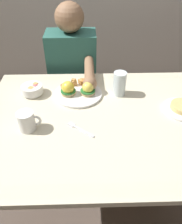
{
  "coord_description": "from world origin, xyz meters",
  "views": [
    {
      "loc": [
        -0.07,
        -0.84,
        1.46
      ],
      "look_at": [
        -0.04,
        0.0,
        0.78
      ],
      "focal_mm": 35.6,
      "sensor_mm": 36.0,
      "label": 1
    }
  ],
  "objects_px": {
    "fork": "(79,129)",
    "water_glass_near": "(119,85)",
    "side_plate": "(182,108)",
    "diner_person": "(73,75)",
    "coffee_mug": "(27,121)",
    "dining_table": "(99,133)",
    "fruit_bowl": "(32,90)",
    "eggs_benedict_plate": "(78,91)"
  },
  "relations": [
    {
      "from": "fork",
      "to": "water_glass_near",
      "type": "bearing_deg",
      "value": 52.3
    },
    {
      "from": "side_plate",
      "to": "diner_person",
      "type": "height_order",
      "value": "diner_person"
    },
    {
      "from": "fork",
      "to": "diner_person",
      "type": "bearing_deg",
      "value": 94.92
    },
    {
      "from": "water_glass_near",
      "to": "side_plate",
      "type": "height_order",
      "value": "water_glass_near"
    },
    {
      "from": "coffee_mug",
      "to": "dining_table",
      "type": "bearing_deg",
      "value": 11.05
    },
    {
      "from": "water_glass_near",
      "to": "fruit_bowl",
      "type": "bearing_deg",
      "value": 178.48
    },
    {
      "from": "coffee_mug",
      "to": "water_glass_near",
      "type": "distance_m",
      "value": 0.54
    },
    {
      "from": "eggs_benedict_plate",
      "to": "water_glass_near",
      "type": "xyz_separation_m",
      "value": [
        0.23,
        0.0,
        0.04
      ]
    },
    {
      "from": "coffee_mug",
      "to": "water_glass_near",
      "type": "relative_size",
      "value": 0.81
    },
    {
      "from": "eggs_benedict_plate",
      "to": "side_plate",
      "type": "distance_m",
      "value": 0.57
    },
    {
      "from": "fork",
      "to": "eggs_benedict_plate",
      "type": "bearing_deg",
      "value": 92.35
    },
    {
      "from": "side_plate",
      "to": "diner_person",
      "type": "relative_size",
      "value": 0.18
    },
    {
      "from": "eggs_benedict_plate",
      "to": "dining_table",
      "type": "bearing_deg",
      "value": -61.39
    },
    {
      "from": "eggs_benedict_plate",
      "to": "fruit_bowl",
      "type": "xyz_separation_m",
      "value": [
        -0.26,
        0.01,
        0.0
      ]
    },
    {
      "from": "dining_table",
      "to": "water_glass_near",
      "type": "height_order",
      "value": "water_glass_near"
    },
    {
      "from": "coffee_mug",
      "to": "fork",
      "type": "xyz_separation_m",
      "value": [
        0.24,
        -0.01,
        -0.05
      ]
    },
    {
      "from": "dining_table",
      "to": "water_glass_near",
      "type": "distance_m",
      "value": 0.3
    },
    {
      "from": "eggs_benedict_plate",
      "to": "fruit_bowl",
      "type": "relative_size",
      "value": 2.25
    },
    {
      "from": "fruit_bowl",
      "to": "diner_person",
      "type": "distance_m",
      "value": 0.45
    },
    {
      "from": "side_plate",
      "to": "dining_table",
      "type": "bearing_deg",
      "value": -173.18
    },
    {
      "from": "coffee_mug",
      "to": "diner_person",
      "type": "bearing_deg",
      "value": 74.74
    },
    {
      "from": "fork",
      "to": "water_glass_near",
      "type": "distance_m",
      "value": 0.37
    },
    {
      "from": "fruit_bowl",
      "to": "side_plate",
      "type": "relative_size",
      "value": 0.6
    },
    {
      "from": "dining_table",
      "to": "water_glass_near",
      "type": "xyz_separation_m",
      "value": [
        0.12,
        0.21,
        0.17
      ]
    },
    {
      "from": "dining_table",
      "to": "diner_person",
      "type": "xyz_separation_m",
      "value": [
        -0.16,
        0.6,
        0.02
      ]
    },
    {
      "from": "coffee_mug",
      "to": "eggs_benedict_plate",
      "type": "bearing_deg",
      "value": 50.43
    },
    {
      "from": "side_plate",
      "to": "diner_person",
      "type": "distance_m",
      "value": 0.81
    },
    {
      "from": "side_plate",
      "to": "eggs_benedict_plate",
      "type": "bearing_deg",
      "value": 163.86
    },
    {
      "from": "coffee_mug",
      "to": "diner_person",
      "type": "height_order",
      "value": "diner_person"
    },
    {
      "from": "water_glass_near",
      "to": "side_plate",
      "type": "bearing_deg",
      "value": -26.89
    },
    {
      "from": "fruit_bowl",
      "to": "water_glass_near",
      "type": "distance_m",
      "value": 0.49
    },
    {
      "from": "dining_table",
      "to": "fruit_bowl",
      "type": "bearing_deg",
      "value": 149.07
    },
    {
      "from": "dining_table",
      "to": "side_plate",
      "type": "relative_size",
      "value": 6.0
    },
    {
      "from": "dining_table",
      "to": "fork",
      "type": "distance_m",
      "value": 0.17
    },
    {
      "from": "eggs_benedict_plate",
      "to": "coffee_mug",
      "type": "bearing_deg",
      "value": -129.57
    },
    {
      "from": "eggs_benedict_plate",
      "to": "fork",
      "type": "distance_m",
      "value": 0.29
    },
    {
      "from": "side_plate",
      "to": "water_glass_near",
      "type": "bearing_deg",
      "value": 153.11
    },
    {
      "from": "fruit_bowl",
      "to": "coffee_mug",
      "type": "bearing_deg",
      "value": -84.26
    },
    {
      "from": "fruit_bowl",
      "to": "side_plate",
      "type": "height_order",
      "value": "fruit_bowl"
    },
    {
      "from": "coffee_mug",
      "to": "side_plate",
      "type": "relative_size",
      "value": 0.56
    },
    {
      "from": "side_plate",
      "to": "fruit_bowl",
      "type": "bearing_deg",
      "value": 167.97
    },
    {
      "from": "diner_person",
      "to": "coffee_mug",
      "type": "bearing_deg",
      "value": -105.26
    }
  ]
}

